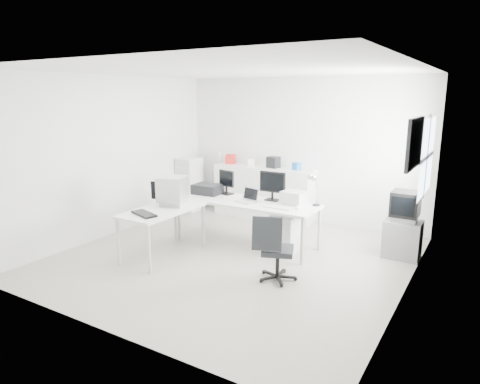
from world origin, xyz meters
The scene contains 30 objects.
floor centered at (0.00, 0.00, 0.00)m, with size 5.00×5.00×0.01m, color #B5B3A2.
ceiling centered at (0.00, 0.00, 2.80)m, with size 5.00×5.00×0.01m, color white.
back_wall centered at (0.00, 2.50, 1.40)m, with size 5.00×0.02×2.80m, color silver.
left_wall centered at (-2.50, 0.00, 1.40)m, with size 0.02×5.00×2.80m, color silver.
right_wall centered at (2.50, 0.00, 1.40)m, with size 0.02×5.00×2.80m, color silver.
window centered at (2.48, 1.20, 1.60)m, with size 0.02×1.20×1.10m, color white, non-canonical shape.
wall_picture centered at (2.47, 0.10, 1.90)m, with size 0.04×0.90×0.60m, color black, non-canonical shape.
main_desk centered at (-0.14, 0.63, 0.38)m, with size 2.40×0.80×0.75m, color silver, non-canonical shape.
side_desk centered at (-0.99, -0.47, 0.38)m, with size 0.70×1.40×0.75m, color silver, non-canonical shape.
drawer_pedestal centered at (0.56, 0.68, 0.30)m, with size 0.40×0.50×0.60m, color silver.
inkjet_printer centered at (-0.99, 0.73, 0.83)m, with size 0.48×0.37×0.17m, color black.
lcd_monitor_small centered at (-0.69, 0.88, 0.96)m, with size 0.33×0.19×0.42m, color black, non-canonical shape.
lcd_monitor_large centered at (0.21, 0.88, 0.98)m, with size 0.45×0.18×0.47m, color black, non-canonical shape.
laptop centered at (-0.09, 0.53, 0.85)m, with size 0.31×0.32×0.21m, color #B7B7BA, non-canonical shape.
white_keyboard centered at (0.51, 0.48, 0.76)m, with size 0.46×0.14×0.02m, color silver.
white_mouse centered at (0.81, 0.53, 0.78)m, with size 0.06×0.06×0.06m, color silver.
laser_printer centered at (0.61, 0.85, 0.85)m, with size 0.36×0.31×0.20m, color #B0B0B0.
desk_lamp centered at (0.96, 0.93, 0.99)m, with size 0.16×0.16×0.47m, color silver, non-canonical shape.
crt_monitor centered at (-0.99, -0.22, 0.99)m, with size 0.41×0.41×0.48m, color #B7B7BA, non-canonical shape.
black_keyboard centered at (-0.99, -0.87, 0.77)m, with size 0.47×0.19×0.03m, color black.
office_chair centered at (0.94, -0.38, 0.46)m, with size 0.53×0.53×0.92m, color #222326, non-canonical shape.
tv_cabinet centered at (2.22, 1.37, 0.29)m, with size 0.53×0.44×0.58m, color slate.
crt_tv centered at (2.22, 1.37, 0.81)m, with size 0.50×0.48×0.45m, color black, non-canonical shape.
sideboard centered at (-0.65, 2.24, 0.52)m, with size 2.09×0.52×1.05m, color silver.
clutter_box_a centered at (-1.45, 2.24, 1.14)m, with size 0.19×0.17×0.19m, color red.
clutter_box_b centered at (-0.95, 2.24, 1.11)m, with size 0.13×0.12×0.13m, color silver.
clutter_box_c centered at (-0.45, 2.24, 1.16)m, with size 0.22×0.20×0.22m, color black.
clutter_box_d centered at (0.05, 2.24, 1.12)m, with size 0.14×0.12×0.14m, color #195FB2.
clutter_bottle centered at (-1.75, 2.28, 1.16)m, with size 0.07×0.07×0.22m, color silver.
filing_cabinet centered at (-2.28, 1.89, 0.57)m, with size 0.40×0.48×1.14m, color silver.
Camera 1 is at (3.30, -5.28, 2.45)m, focal length 32.00 mm.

